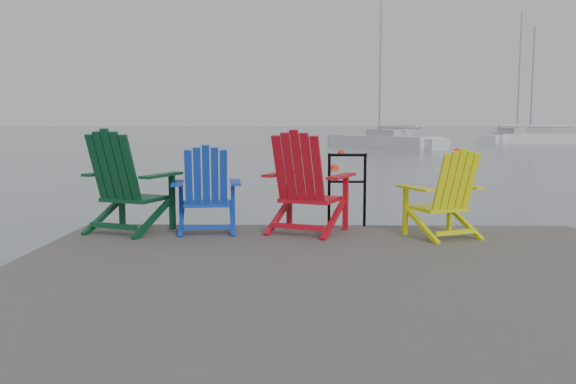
{
  "coord_description": "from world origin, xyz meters",
  "views": [
    {
      "loc": [
        -0.32,
        -5.03,
        1.79
      ],
      "look_at": [
        -0.49,
        3.06,
        0.85
      ],
      "focal_mm": 38.0,
      "sensor_mm": 36.0,
      "label": 1
    }
  ],
  "objects_px": {
    "buoy_b": "(300,152)",
    "buoy_c": "(457,151)",
    "sailboat_far": "(535,139)",
    "buoy_d": "(341,153)",
    "chair_green": "(126,182)",
    "chair_blue": "(207,190)",
    "chair_yellow": "(445,194)",
    "buoy_a": "(334,169)",
    "chair_red": "(306,183)",
    "sailboat_near": "(384,142)",
    "sailboat_mid": "(514,138)",
    "handrail": "(347,182)"
  },
  "relations": [
    {
      "from": "chair_red",
      "to": "buoy_c",
      "type": "height_order",
      "value": "chair_red"
    },
    {
      "from": "chair_blue",
      "to": "sailboat_mid",
      "type": "xyz_separation_m",
      "value": [
        19.49,
        46.12,
        -0.65
      ]
    },
    {
      "from": "chair_yellow",
      "to": "sailboat_mid",
      "type": "bearing_deg",
      "value": 47.1
    },
    {
      "from": "buoy_a",
      "to": "chair_green",
      "type": "bearing_deg",
      "value": -101.66
    },
    {
      "from": "chair_red",
      "to": "buoy_a",
      "type": "distance_m",
      "value": 16.02
    },
    {
      "from": "chair_red",
      "to": "sailboat_far",
      "type": "bearing_deg",
      "value": 88.08
    },
    {
      "from": "chair_green",
      "to": "chair_yellow",
      "type": "bearing_deg",
      "value": 16.93
    },
    {
      "from": "chair_green",
      "to": "buoy_d",
      "type": "bearing_deg",
      "value": 102.04
    },
    {
      "from": "sailboat_near",
      "to": "sailboat_mid",
      "type": "bearing_deg",
      "value": 4.15
    },
    {
      "from": "chair_green",
      "to": "buoy_c",
      "type": "bearing_deg",
      "value": 90.14
    },
    {
      "from": "sailboat_mid",
      "to": "buoy_b",
      "type": "bearing_deg",
      "value": -91.21
    },
    {
      "from": "chair_blue",
      "to": "buoy_b",
      "type": "xyz_separation_m",
      "value": [
        1.02,
        28.59,
        -1.0
      ]
    },
    {
      "from": "buoy_a",
      "to": "buoy_c",
      "type": "distance_m",
      "value": 16.78
    },
    {
      "from": "chair_yellow",
      "to": "buoy_d",
      "type": "height_order",
      "value": "chair_yellow"
    },
    {
      "from": "sailboat_near",
      "to": "handrail",
      "type": "bearing_deg",
      "value": -133.92
    },
    {
      "from": "chair_red",
      "to": "buoy_c",
      "type": "bearing_deg",
      "value": 94.52
    },
    {
      "from": "chair_green",
      "to": "sailboat_near",
      "type": "relative_size",
      "value": 0.09
    },
    {
      "from": "chair_blue",
      "to": "chair_red",
      "type": "bearing_deg",
      "value": -8.62
    },
    {
      "from": "handrail",
      "to": "chair_red",
      "type": "relative_size",
      "value": 0.78
    },
    {
      "from": "chair_yellow",
      "to": "buoy_c",
      "type": "xyz_separation_m",
      "value": [
        7.97,
        30.77,
        -0.99
      ]
    },
    {
      "from": "sailboat_mid",
      "to": "buoy_b",
      "type": "relative_size",
      "value": 33.86
    },
    {
      "from": "chair_red",
      "to": "sailboat_mid",
      "type": "xyz_separation_m",
      "value": [
        18.34,
        46.14,
        -0.73
      ]
    },
    {
      "from": "chair_red",
      "to": "buoy_b",
      "type": "height_order",
      "value": "chair_red"
    },
    {
      "from": "chair_green",
      "to": "buoy_b",
      "type": "xyz_separation_m",
      "value": [
        1.95,
        28.61,
        -1.09
      ]
    },
    {
      "from": "sailboat_near",
      "to": "buoy_d",
      "type": "distance_m",
      "value": 9.01
    },
    {
      "from": "chair_yellow",
      "to": "buoy_b",
      "type": "bearing_deg",
      "value": 70.33
    },
    {
      "from": "chair_yellow",
      "to": "sailboat_near",
      "type": "bearing_deg",
      "value": 60.37
    },
    {
      "from": "buoy_a",
      "to": "buoy_c",
      "type": "relative_size",
      "value": 1.06
    },
    {
      "from": "sailboat_mid",
      "to": "buoy_c",
      "type": "height_order",
      "value": "sailboat_mid"
    },
    {
      "from": "chair_blue",
      "to": "chair_yellow",
      "type": "distance_m",
      "value": 2.71
    },
    {
      "from": "handrail",
      "to": "chair_yellow",
      "type": "xyz_separation_m",
      "value": [
        1.03,
        -0.75,
        -0.05
      ]
    },
    {
      "from": "chair_blue",
      "to": "chair_green",
      "type": "bearing_deg",
      "value": 172.83
    },
    {
      "from": "sailboat_near",
      "to": "buoy_a",
      "type": "distance_m",
      "value": 20.25
    },
    {
      "from": "sailboat_far",
      "to": "buoy_a",
      "type": "relative_size",
      "value": 26.62
    },
    {
      "from": "chair_red",
      "to": "buoy_a",
      "type": "xyz_separation_m",
      "value": [
        1.21,
        15.94,
        -1.08
      ]
    },
    {
      "from": "buoy_c",
      "to": "chair_green",
      "type": "bearing_deg",
      "value": -110.8
    },
    {
      "from": "sailboat_near",
      "to": "buoy_c",
      "type": "xyz_separation_m",
      "value": [
        3.79,
        -5.16,
        -0.35
      ]
    },
    {
      "from": "chair_blue",
      "to": "buoy_d",
      "type": "height_order",
      "value": "chair_blue"
    },
    {
      "from": "sailboat_far",
      "to": "buoy_d",
      "type": "bearing_deg",
      "value": 158.74
    },
    {
      "from": "sailboat_mid",
      "to": "buoy_a",
      "type": "bearing_deg",
      "value": -74.27
    },
    {
      "from": "chair_blue",
      "to": "sailboat_mid",
      "type": "height_order",
      "value": "sailboat_mid"
    },
    {
      "from": "sailboat_near",
      "to": "buoy_a",
      "type": "xyz_separation_m",
      "value": [
        -4.51,
        -19.74,
        -0.35
      ]
    },
    {
      "from": "chair_red",
      "to": "sailboat_far",
      "type": "relative_size",
      "value": 0.12
    },
    {
      "from": "buoy_b",
      "to": "buoy_c",
      "type": "relative_size",
      "value": 0.98
    },
    {
      "from": "buoy_d",
      "to": "chair_red",
      "type": "bearing_deg",
      "value": -94.61
    },
    {
      "from": "sailboat_mid",
      "to": "buoy_c",
      "type": "xyz_separation_m",
      "value": [
        -8.83,
        -15.62,
        -0.36
      ]
    },
    {
      "from": "chair_green",
      "to": "sailboat_mid",
      "type": "bearing_deg",
      "value": 87.06
    },
    {
      "from": "chair_green",
      "to": "chair_red",
      "type": "bearing_deg",
      "value": 21.0
    },
    {
      "from": "chair_yellow",
      "to": "buoy_b",
      "type": "relative_size",
      "value": 2.88
    },
    {
      "from": "chair_red",
      "to": "buoy_a",
      "type": "relative_size",
      "value": 3.19
    }
  ]
}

